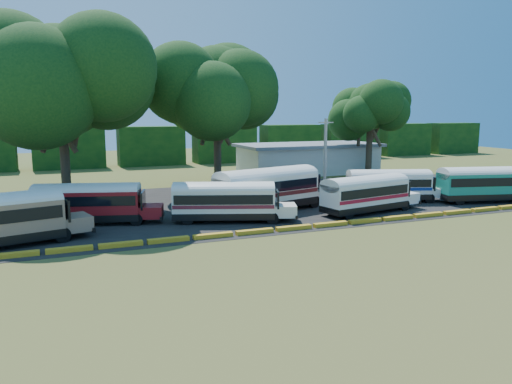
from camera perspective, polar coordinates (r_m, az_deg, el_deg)
name	(u,v)px	position (r m, az deg, el deg)	size (l,w,h in m)	color
ground	(280,235)	(34.23, 2.81, -4.95)	(160.00, 160.00, 0.00)	#45551C
asphalt_strip	(235,204)	(45.46, -2.39, -1.37)	(64.00, 24.00, 0.02)	black
curb	(274,230)	(35.07, 2.13, -4.34)	(53.70, 0.45, 0.30)	gold
terminal_building	(308,158)	(68.37, 5.99, 3.88)	(19.00, 9.00, 4.00)	beige
treeline_backdrop	(151,146)	(79.52, -11.89, 5.18)	(130.00, 4.00, 6.00)	black
bus_red	(90,201)	(39.16, -18.40, -0.95)	(9.67, 4.82, 3.09)	black
bus_cream_west	(227,199)	(37.94, -3.39, -0.85)	(9.59, 5.37, 3.08)	black
bus_cream_east	(269,187)	(41.79, 1.51, 0.59)	(11.59, 5.65, 3.70)	black
bus_white_red	(367,192)	(42.13, 12.57, 0.00)	(9.81, 4.07, 3.14)	black
bus_white_blue	(391,184)	(48.03, 15.13, 0.94)	(9.43, 5.14, 3.03)	black
bus_teal	(486,182)	(50.73, 24.78, 1.05)	(10.34, 4.77, 3.30)	black
tree_west	(60,81)	(46.42, -21.48, 11.68)	(12.82, 12.82, 15.59)	#37281B
tree_center	(217,88)	(53.90, -4.51, 11.72)	(12.00, 12.00, 15.16)	#37281B
tree_east	(371,107)	(66.27, 12.96, 9.43)	(8.09, 8.09, 11.89)	#37281B
utility_pole	(325,157)	(48.75, 7.91, 3.95)	(1.60, 0.30, 7.67)	gray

